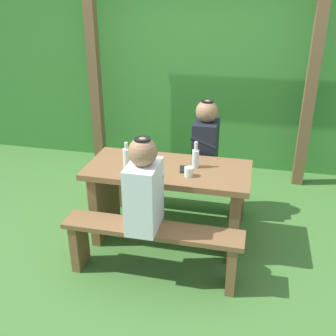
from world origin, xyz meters
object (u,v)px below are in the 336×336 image
object	(u,v)px
drinking_glass	(189,172)
bottle_right	(127,158)
bench_far	(180,181)
picnic_table	(168,191)
cell_phone	(184,169)
person_white_shirt	(144,188)
bench_near	(152,242)
person_black_coat	(206,140)
bottle_left	(196,157)

from	to	relation	value
drinking_glass	bottle_right	bearing A→B (deg)	175.37
bench_far	picnic_table	bearing A→B (deg)	-90.00
bench_far	drinking_glass	xyz separation A→B (m)	(0.20, -0.67, 0.43)
cell_phone	person_white_shirt	bearing A→B (deg)	-121.65
bench_near	bench_far	world-z (taller)	same
person_black_coat	bottle_right	bearing A→B (deg)	-133.14
drinking_glass	bottle_left	size ratio (longest dim) A/B	0.34
person_black_coat	bottle_left	bearing A→B (deg)	-92.31
picnic_table	bench_far	distance (m)	0.56
bench_near	cell_phone	distance (m)	0.67
person_white_shirt	cell_phone	distance (m)	0.56
bench_near	picnic_table	bearing A→B (deg)	90.00
bench_far	cell_phone	distance (m)	0.70
picnic_table	cell_phone	world-z (taller)	cell_phone
drinking_glass	cell_phone	bearing A→B (deg)	118.47
drinking_glass	bottle_right	distance (m)	0.54
bench_near	bottle_left	world-z (taller)	bottle_left
person_white_shirt	person_black_coat	distance (m)	1.12
picnic_table	drinking_glass	xyz separation A→B (m)	(0.20, -0.13, 0.27)
picnic_table	bench_far	xyz separation A→B (m)	(0.00, 0.54, -0.16)
bench_near	bottle_right	world-z (taller)	bottle_right
drinking_glass	cell_phone	xyz separation A→B (m)	(-0.06, 0.11, -0.03)
person_black_coat	picnic_table	bearing A→B (deg)	-114.54
bench_near	person_black_coat	xyz separation A→B (m)	(0.25, 1.08, 0.46)
bench_near	person_white_shirt	size ratio (longest dim) A/B	1.95
drinking_glass	picnic_table	bearing A→B (deg)	147.59
drinking_glass	bottle_left	xyz separation A→B (m)	(0.02, 0.19, 0.05)
drinking_glass	bottle_left	distance (m)	0.19
picnic_table	drinking_glass	distance (m)	0.36
picnic_table	bench_far	size ratio (longest dim) A/B	1.00
bench_near	cell_phone	size ratio (longest dim) A/B	10.00
bench_far	bottle_left	world-z (taller)	bottle_left
person_white_shirt	person_black_coat	xyz separation A→B (m)	(0.30, 1.07, 0.00)
bottle_left	bench_far	bearing A→B (deg)	115.09
picnic_table	bench_near	bearing A→B (deg)	-90.00
person_black_coat	drinking_glass	bearing A→B (deg)	-93.71
picnic_table	person_white_shirt	xyz separation A→B (m)	(-0.06, -0.54, 0.30)
drinking_glass	cell_phone	distance (m)	0.13
bottle_right	person_white_shirt	bearing A→B (deg)	-58.17
person_black_coat	cell_phone	distance (m)	0.57
person_black_coat	drinking_glass	size ratio (longest dim) A/B	9.34
picnic_table	person_black_coat	distance (m)	0.66
bench_far	cell_phone	bearing A→B (deg)	-75.67
bench_near	person_black_coat	bearing A→B (deg)	77.18
picnic_table	bottle_left	size ratio (longest dim) A/B	6.11
person_black_coat	bottle_right	size ratio (longest dim) A/B	3.13
bottle_left	bottle_right	bearing A→B (deg)	-165.80
cell_phone	bottle_right	bearing A→B (deg)	177.15
bottle_left	bottle_right	xyz separation A→B (m)	(-0.56, -0.14, 0.00)
picnic_table	bottle_left	bearing A→B (deg)	14.40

